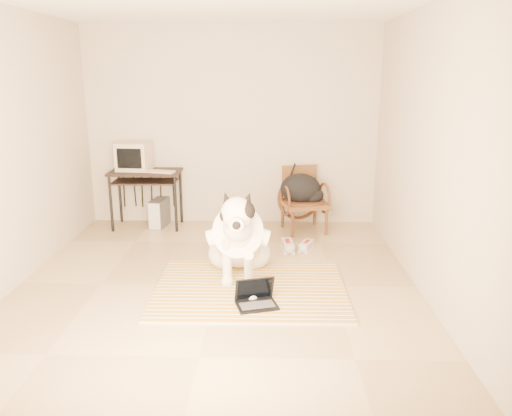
{
  "coord_description": "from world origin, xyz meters",
  "views": [
    {
      "loc": [
        0.52,
        -4.63,
        2.07
      ],
      "look_at": [
        0.39,
        0.23,
        0.75
      ],
      "focal_mm": 35.0,
      "sensor_mm": 36.0,
      "label": 1
    }
  ],
  "objects_px": {
    "crt_monitor": "(134,156)",
    "rattan_chair": "(303,199)",
    "dog": "(239,240)",
    "computer_desk": "(145,179)",
    "laptop": "(256,299)",
    "backpack": "(302,190)",
    "pc_tower": "(159,213)"
  },
  "relations": [
    {
      "from": "backpack",
      "to": "dog",
      "type": "bearing_deg",
      "value": -115.65
    },
    {
      "from": "laptop",
      "to": "rattan_chair",
      "type": "relative_size",
      "value": 0.49
    },
    {
      "from": "computer_desk",
      "to": "rattan_chair",
      "type": "relative_size",
      "value": 1.12
    },
    {
      "from": "computer_desk",
      "to": "backpack",
      "type": "bearing_deg",
      "value": -3.65
    },
    {
      "from": "laptop",
      "to": "backpack",
      "type": "distance_m",
      "value": 2.4
    },
    {
      "from": "dog",
      "to": "crt_monitor",
      "type": "height_order",
      "value": "crt_monitor"
    },
    {
      "from": "pc_tower",
      "to": "backpack",
      "type": "distance_m",
      "value": 2.0
    },
    {
      "from": "computer_desk",
      "to": "rattan_chair",
      "type": "height_order",
      "value": "rattan_chair"
    },
    {
      "from": "dog",
      "to": "crt_monitor",
      "type": "relative_size",
      "value": 3.1
    },
    {
      "from": "laptop",
      "to": "backpack",
      "type": "relative_size",
      "value": 0.73
    },
    {
      "from": "computer_desk",
      "to": "backpack",
      "type": "relative_size",
      "value": 1.66
    },
    {
      "from": "computer_desk",
      "to": "backpack",
      "type": "distance_m",
      "value": 2.12
    },
    {
      "from": "dog",
      "to": "crt_monitor",
      "type": "distance_m",
      "value": 2.41
    },
    {
      "from": "rattan_chair",
      "to": "dog",
      "type": "bearing_deg",
      "value": -115.42
    },
    {
      "from": "computer_desk",
      "to": "crt_monitor",
      "type": "height_order",
      "value": "crt_monitor"
    },
    {
      "from": "pc_tower",
      "to": "rattan_chair",
      "type": "xyz_separation_m",
      "value": [
        1.98,
        -0.12,
        0.24
      ]
    },
    {
      "from": "crt_monitor",
      "to": "pc_tower",
      "type": "distance_m",
      "value": 0.84
    },
    {
      "from": "dog",
      "to": "computer_desk",
      "type": "height_order",
      "value": "dog"
    },
    {
      "from": "pc_tower",
      "to": "backpack",
      "type": "relative_size",
      "value": 0.74
    },
    {
      "from": "laptop",
      "to": "rattan_chair",
      "type": "distance_m",
      "value": 2.43
    },
    {
      "from": "crt_monitor",
      "to": "pc_tower",
      "type": "xyz_separation_m",
      "value": [
        0.31,
        -0.04,
        -0.79
      ]
    },
    {
      "from": "crt_monitor",
      "to": "rattan_chair",
      "type": "distance_m",
      "value": 2.36
    },
    {
      "from": "laptop",
      "to": "backpack",
      "type": "height_order",
      "value": "backpack"
    },
    {
      "from": "pc_tower",
      "to": "computer_desk",
      "type": "bearing_deg",
      "value": -165.65
    },
    {
      "from": "crt_monitor",
      "to": "laptop",
      "type": "bearing_deg",
      "value": -55.51
    },
    {
      "from": "dog",
      "to": "rattan_chair",
      "type": "xyz_separation_m",
      "value": [
        0.77,
        1.62,
        0.03
      ]
    },
    {
      "from": "crt_monitor",
      "to": "pc_tower",
      "type": "relative_size",
      "value": 1.06
    },
    {
      "from": "laptop",
      "to": "crt_monitor",
      "type": "height_order",
      "value": "crt_monitor"
    },
    {
      "from": "dog",
      "to": "computer_desk",
      "type": "xyz_separation_m",
      "value": [
        -1.37,
        1.7,
        0.27
      ]
    },
    {
      "from": "dog",
      "to": "backpack",
      "type": "xyz_separation_m",
      "value": [
        0.75,
        1.56,
        0.17
      ]
    },
    {
      "from": "laptop",
      "to": "pc_tower",
      "type": "distance_m",
      "value": 2.83
    },
    {
      "from": "dog",
      "to": "computer_desk",
      "type": "distance_m",
      "value": 2.2
    }
  ]
}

